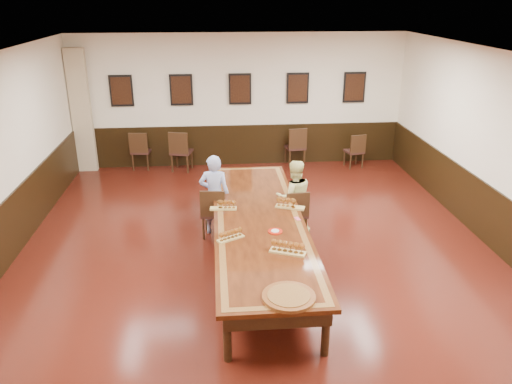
{
  "coord_description": "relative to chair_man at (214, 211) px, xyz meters",
  "views": [
    {
      "loc": [
        -0.66,
        -7.07,
        4.03
      ],
      "look_at": [
        0.0,
        0.5,
        1.0
      ],
      "focal_mm": 35.0,
      "sensor_mm": 36.0,
      "label": 1
    }
  ],
  "objects": [
    {
      "name": "carved_platter",
      "position": [
        0.84,
        -3.22,
        0.31
      ],
      "size": [
        0.66,
        0.66,
        0.05
      ],
      "color": "#5B2D12",
      "rests_on": "conference_table"
    },
    {
      "name": "floor",
      "position": [
        0.7,
        -1.0,
        -0.47
      ],
      "size": [
        8.0,
        10.0,
        0.02
      ],
      "primitive_type": "cube",
      "color": "black",
      "rests_on": "ground"
    },
    {
      "name": "spare_chair_d",
      "position": [
        3.48,
        3.5,
        -0.03
      ],
      "size": [
        0.49,
        0.51,
        0.86
      ],
      "primitive_type": null,
      "rotation": [
        0.0,
        0.0,
        3.35
      ],
      "color": "#331B16",
      "rests_on": "floor"
    },
    {
      "name": "wall_back",
      "position": [
        0.7,
        4.01,
        1.14
      ],
      "size": [
        8.0,
        0.02,
        3.2
      ],
      "primitive_type": "cube",
      "color": "#F1E8CA",
      "rests_on": "floor"
    },
    {
      "name": "pink_phone",
      "position": [
        1.3,
        -1.07,
        0.3
      ],
      "size": [
        0.1,
        0.14,
        0.01
      ],
      "primitive_type": "cube",
      "rotation": [
        0.0,
        0.0,
        0.28
      ],
      "color": "#E84D74",
      "rests_on": "conference_table"
    },
    {
      "name": "person_woman",
      "position": [
        1.41,
        -0.01,
        0.22
      ],
      "size": [
        0.73,
        0.6,
        1.37
      ],
      "primitive_type": "imported",
      "rotation": [
        0.0,
        0.0,
        3.25
      ],
      "color": "#F3F198",
      "rests_on": "floor"
    },
    {
      "name": "chair_man",
      "position": [
        0.0,
        0.0,
        0.0
      ],
      "size": [
        0.49,
        0.52,
        0.92
      ],
      "primitive_type": null,
      "rotation": [
        0.0,
        0.0,
        3.01
      ],
      "color": "#331B16",
      "rests_on": "floor"
    },
    {
      "name": "conference_table",
      "position": [
        0.7,
        -1.0,
        0.15
      ],
      "size": [
        1.4,
        5.0,
        0.76
      ],
      "color": "#331408",
      "rests_on": "floor"
    },
    {
      "name": "flight_d",
      "position": [
        0.98,
        -2.15,
        0.38
      ],
      "size": [
        0.51,
        0.33,
        0.18
      ],
      "color": "#AE9149",
      "rests_on": "conference_table"
    },
    {
      "name": "spare_chair_a",
      "position": [
        -1.75,
        3.84,
        0.01
      ],
      "size": [
        0.49,
        0.53,
        0.95
      ],
      "primitive_type": null,
      "rotation": [
        0.0,
        0.0,
        3.04
      ],
      "color": "#331B16",
      "rests_on": "floor"
    },
    {
      "name": "red_plate_grp",
      "position": [
        0.89,
        -1.5,
        0.3
      ],
      "size": [
        0.21,
        0.21,
        0.03
      ],
      "color": "red",
      "rests_on": "conference_table"
    },
    {
      "name": "chair_woman",
      "position": [
        1.42,
        -0.1,
        -0.02
      ],
      "size": [
        0.45,
        0.49,
        0.87
      ],
      "primitive_type": null,
      "rotation": [
        0.0,
        0.0,
        3.25
      ],
      "color": "#331B16",
      "rests_on": "floor"
    },
    {
      "name": "person_man",
      "position": [
        0.01,
        0.1,
        0.27
      ],
      "size": [
        0.58,
        0.42,
        1.47
      ],
      "primitive_type": "imported",
      "rotation": [
        0.0,
        0.0,
        3.01
      ],
      "color": "#5272CD",
      "rests_on": "floor"
    },
    {
      "name": "flight_c",
      "position": [
        0.23,
        -1.67,
        0.36
      ],
      "size": [
        0.41,
        0.31,
        0.15
      ],
      "color": "#AE9149",
      "rests_on": "conference_table"
    },
    {
      "name": "ceiling",
      "position": [
        0.7,
        -1.0,
        2.75
      ],
      "size": [
        8.0,
        10.0,
        0.02
      ],
      "primitive_type": "cube",
      "color": "white",
      "rests_on": "floor"
    },
    {
      "name": "posters",
      "position": [
        0.7,
        3.94,
        1.44
      ],
      "size": [
        6.14,
        0.04,
        0.74
      ],
      "color": "black",
      "rests_on": "wall_back"
    },
    {
      "name": "flight_b",
      "position": [
        1.22,
        -0.63,
        0.37
      ],
      "size": [
        0.5,
        0.3,
        0.18
      ],
      "color": "#AE9149",
      "rests_on": "conference_table"
    },
    {
      "name": "curtain",
      "position": [
        -3.05,
        3.82,
        0.99
      ],
      "size": [
        0.45,
        0.18,
        2.9
      ],
      "primitive_type": "cube",
      "color": "tan",
      "rests_on": "floor"
    },
    {
      "name": "spare_chair_b",
      "position": [
        -0.76,
        3.62,
        0.04
      ],
      "size": [
        0.58,
        0.61,
        1.0
      ],
      "primitive_type": null,
      "rotation": [
        0.0,
        0.0,
        2.9
      ],
      "color": "#331B16",
      "rests_on": "floor"
    },
    {
      "name": "spare_chair_c",
      "position": [
        2.05,
        3.81,
        0.03
      ],
      "size": [
        0.53,
        0.56,
        0.98
      ],
      "primitive_type": null,
      "rotation": [
        0.0,
        0.0,
        3.29
      ],
      "color": "#331B16",
      "rests_on": "floor"
    },
    {
      "name": "flight_a",
      "position": [
        0.17,
        -0.59,
        0.37
      ],
      "size": [
        0.44,
        0.17,
        0.16
      ],
      "color": "#AE9149",
      "rests_on": "conference_table"
    },
    {
      "name": "wainscoting",
      "position": [
        0.7,
        -1.0,
        0.04
      ],
      "size": [
        8.0,
        10.0,
        1.0
      ],
      "color": "black",
      "rests_on": "floor"
    }
  ]
}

